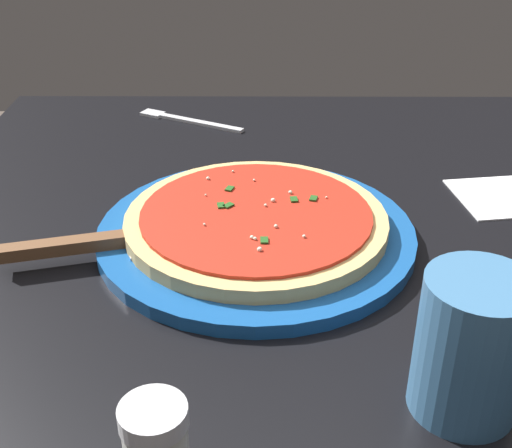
{
  "coord_description": "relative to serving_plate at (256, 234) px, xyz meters",
  "views": [
    {
      "loc": [
        -0.67,
        0.03,
        1.15
      ],
      "look_at": [
        -0.01,
        0.03,
        0.78
      ],
      "focal_mm": 47.14,
      "sensor_mm": 36.0,
      "label": 1
    }
  ],
  "objects": [
    {
      "name": "napkin_folded_right",
      "position": [
        0.11,
        -0.31,
        -0.01
      ],
      "size": [
        0.13,
        0.13,
        0.0
      ],
      "primitive_type": "cube",
      "rotation": [
        0.0,
        0.0,
        0.14
      ],
      "color": "white",
      "rests_on": "restaurant_table"
    },
    {
      "name": "fork",
      "position": [
        0.37,
        0.12,
        -0.01
      ],
      "size": [
        0.1,
        0.17,
        0.0
      ],
      "color": "silver",
      "rests_on": "restaurant_table"
    },
    {
      "name": "serving_plate",
      "position": [
        0.0,
        0.0,
        0.0
      ],
      "size": [
        0.36,
        0.36,
        0.02
      ],
      "primitive_type": "cylinder",
      "color": "#195199",
      "rests_on": "restaurant_table"
    },
    {
      "name": "parmesan_shaker",
      "position": [
        -0.34,
        0.07,
        0.03
      ],
      "size": [
        0.05,
        0.05,
        0.07
      ],
      "color": "silver",
      "rests_on": "restaurant_table"
    },
    {
      "name": "pizza",
      "position": [
        0.0,
        -0.0,
        0.02
      ],
      "size": [
        0.29,
        0.29,
        0.02
      ],
      "color": "#DBB26B",
      "rests_on": "serving_plate"
    },
    {
      "name": "pizza_server",
      "position": [
        -0.04,
        0.16,
        0.01
      ],
      "size": [
        0.1,
        0.22,
        0.01
      ],
      "color": "silver",
      "rests_on": "serving_plate"
    },
    {
      "name": "cup_tall_drink",
      "position": [
        -0.26,
        -0.16,
        0.05
      ],
      "size": [
        0.08,
        0.08,
        0.12
      ],
      "primitive_type": "cylinder",
      "color": "teal",
      "rests_on": "restaurant_table"
    },
    {
      "name": "restaurant_table",
      "position": [
        0.01,
        -0.03,
        -0.15
      ],
      "size": [
        0.96,
        0.92,
        0.76
      ],
      "color": "black",
      "rests_on": "ground_plane"
    }
  ]
}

